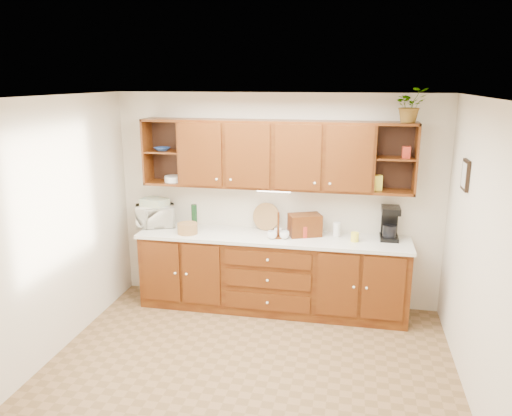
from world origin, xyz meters
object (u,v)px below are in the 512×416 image
at_px(bread_box, 305,225).
at_px(coffee_maker, 390,223).
at_px(microwave, 155,216).
at_px(potted_plant, 410,105).

height_order(bread_box, coffee_maker, coffee_maker).
bearing_deg(microwave, coffee_maker, -22.73).
bearing_deg(coffee_maker, potted_plant, -24.57).
xyz_separation_m(bread_box, potted_plant, (1.10, 0.01, 1.41)).
bearing_deg(microwave, potted_plant, -23.80).
bearing_deg(potted_plant, microwave, 179.66).
relative_size(microwave, bread_box, 1.29).
relative_size(bread_box, coffee_maker, 0.95).
relative_size(coffee_maker, potted_plant, 1.04).
distance_m(bread_box, potted_plant, 1.79).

